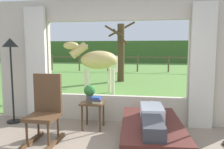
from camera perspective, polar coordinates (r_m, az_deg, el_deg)
back_wall_with_window at (r=4.61m, az=0.91°, el=3.11°), size 5.20×0.12×2.55m
curtain_panel_left at (r=5.02m, az=-18.83°, el=2.48°), size 0.44×0.10×2.40m
curtain_panel_right at (r=4.55m, az=22.22°, el=1.95°), size 0.44×0.10×2.40m
outdoor_pasture_lawn at (r=15.55m, az=6.68°, el=0.97°), size 36.00×21.68×0.02m
distant_hill_ridge at (r=25.31m, az=7.70°, el=5.83°), size 36.00×2.00×2.40m
recliner_sofa at (r=3.57m, az=10.12°, el=-15.06°), size 1.02×1.76×0.42m
reclining_person at (r=3.42m, az=10.24°, el=-10.64°), size 0.38×1.44×0.22m
rocking_chair at (r=3.86m, az=-16.80°, el=-8.47°), size 0.49×0.69×1.12m
side_table at (r=4.31m, az=-4.89°, el=-8.27°), size 0.44×0.44×0.52m
potted_plant at (r=4.32m, az=-5.77°, el=-4.46°), size 0.22×0.22×0.32m
book_stack at (r=4.19m, az=-3.91°, el=-6.50°), size 0.20×0.17×0.12m
floor_lamp_left at (r=4.95m, az=-24.63°, el=4.63°), size 0.32×0.32×1.75m
horse at (r=7.27m, az=-3.92°, el=3.64°), size 1.72×1.24×1.73m
pasture_tree at (r=10.26m, az=2.24°, el=6.07°), size 1.37×1.31×2.80m
pasture_fence_line at (r=14.76m, az=6.59°, el=3.53°), size 16.10×0.10×1.10m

